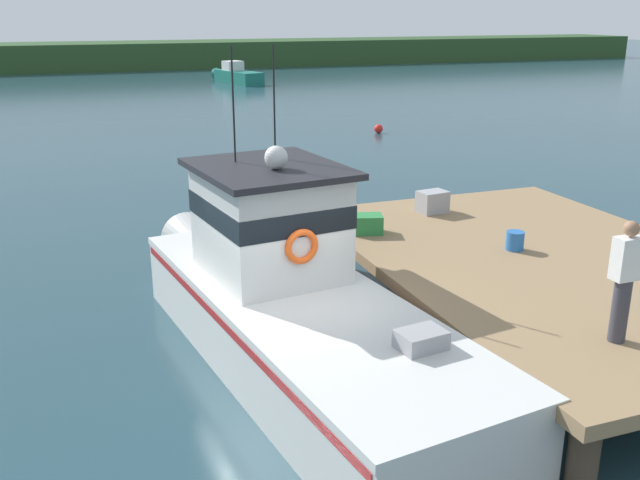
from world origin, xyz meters
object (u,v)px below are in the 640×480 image
crate_single_far (367,224)px  crate_stack_mid_dock (432,202)px  mooring_buoy_inshore (379,129)px  moored_boat_off_the_point (236,75)px  deckhand_by_the_boat (624,279)px  bait_bucket (515,241)px  main_fishing_boat (288,298)px

crate_single_far → crate_stack_mid_dock: size_ratio=1.00×
mooring_buoy_inshore → moored_boat_off_the_point: bearing=90.9°
crate_stack_mid_dock → deckhand_by_the_boat: deckhand_by_the_boat is taller
deckhand_by_the_boat → moored_boat_off_the_point: 47.99m
crate_single_far → bait_bucket: size_ratio=1.76×
main_fishing_boat → mooring_buoy_inshore: main_fishing_boat is taller
bait_bucket → moored_boat_off_the_point: size_ratio=0.05×
crate_stack_mid_dock → moored_boat_off_the_point: 41.61m
crate_stack_mid_dock → moored_boat_off_the_point: bearing=81.8°
deckhand_by_the_boat → crate_single_far: bearing=101.8°
crate_single_far → main_fishing_boat: bearing=-137.0°
crate_single_far → bait_bucket: 2.79m
crate_single_far → deckhand_by_the_boat: size_ratio=0.37×
main_fishing_boat → mooring_buoy_inshore: size_ratio=25.28×
crate_single_far → moored_boat_off_the_point: 42.77m
bait_bucket → mooring_buoy_inshore: (6.15, 19.02, -1.17)m
crate_single_far → bait_bucket: bearing=-41.8°
main_fishing_boat → deckhand_by_the_boat: bearing=-44.1°
main_fishing_boat → mooring_buoy_inshore: (10.53, 19.29, -0.81)m
moored_boat_off_the_point → mooring_buoy_inshore: moored_boat_off_the_point is taller
deckhand_by_the_boat → moored_boat_off_the_point: deckhand_by_the_boat is taller
deckhand_by_the_boat → mooring_buoy_inshore: deckhand_by_the_boat is taller
deckhand_by_the_boat → main_fishing_boat: bearing=135.9°
main_fishing_boat → crate_stack_mid_dock: main_fishing_boat is taller
crate_stack_mid_dock → crate_single_far: bearing=-155.8°
crate_single_far → mooring_buoy_inshore: (8.24, 17.16, -1.18)m
main_fishing_boat → deckhand_by_the_boat: main_fishing_boat is taller
crate_single_far → deckhand_by_the_boat: 5.62m
bait_bucket → moored_boat_off_the_point: moored_boat_off_the_point is taller
crate_stack_mid_dock → moored_boat_off_the_point: size_ratio=0.09×
crate_stack_mid_dock → mooring_buoy_inshore: bearing=68.8°
crate_stack_mid_dock → moored_boat_off_the_point: (5.92, 41.18, -0.88)m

